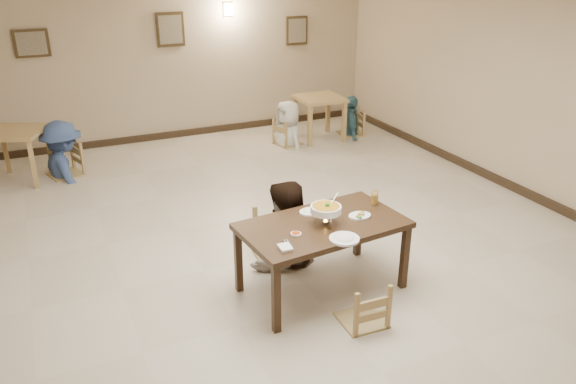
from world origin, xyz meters
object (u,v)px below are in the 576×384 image
chair_near (364,282)px  drink_glass (375,198)px  chair_far (279,215)px  main_diner (283,183)px  main_table (323,230)px  bg_diner_b (57,121)px  bg_chair_rl (288,121)px  bg_table_left (15,139)px  bg_table_right (320,104)px  bg_diner_c (288,101)px  curry_warmer (326,209)px  bg_chair_rr (351,111)px  bg_diner_d (352,96)px  bg_chair_lr (61,145)px

chair_near → drink_glass: size_ratio=5.85×
chair_far → main_diner: 0.41m
main_table → bg_diner_b: (-2.18, 4.58, 0.20)m
bg_chair_rl → bg_diner_b: bearing=73.5°
drink_glass → bg_table_left: 5.70m
drink_glass → bg_table_right: drink_glass is taller
chair_near → main_diner: 1.51m
bg_table_left → bg_diner_c: size_ratio=0.65×
chair_far → bg_diner_b: size_ratio=0.61×
bg_diner_c → bg_table_right: bearing=85.7°
chair_near → bg_chair_rl: bg_chair_rl is taller
main_diner → curry_warmer: main_diner is taller
drink_glass → bg_chair_rr: size_ratio=0.16×
curry_warmer → bg_table_right: size_ratio=0.41×
drink_glass → bg_table_right: (1.64, 4.43, -0.17)m
bg_table_left → bg_chair_rl: 4.50m
bg_diner_b → bg_diner_c: 3.87m
chair_far → bg_table_left: (-2.67, 3.86, 0.13)m
bg_table_left → bg_chair_rr: 5.85m
chair_near → drink_glass: drink_glass is taller
chair_near → bg_table_right: (2.27, 5.27, 0.23)m
main_diner → bg_diner_b: bearing=-82.9°
chair_far → bg_diner_d: bg_diner_d is taller
bg_chair_lr → bg_diner_d: bg_diner_d is taller
main_diner → bg_diner_d: size_ratio=1.25×
main_table → bg_chair_rr: 5.49m
main_table → chair_far: size_ratio=1.59×
main_table → bg_chair_lr: (-2.18, 4.58, -0.19)m
bg_table_right → bg_chair_lr: bg_chair_lr is taller
chair_near → bg_table_left: 6.06m
bg_table_right → bg_diner_b: size_ratio=0.48×
bg_diner_b → bg_diner_d: bg_diner_b is taller
main_diner → bg_table_right: size_ratio=2.25×
chair_near → curry_warmer: bearing=-80.8°
bg_table_left → bg_diner_d: size_ratio=0.69×
main_table → curry_warmer: bearing=-79.1°
drink_glass → bg_chair_lr: bg_chair_lr is taller
main_table → chair_near: (0.09, -0.67, -0.25)m
bg_chair_lr → bg_chair_rr: size_ratio=1.06×
main_table → bg_diner_b: size_ratio=0.97×
bg_diner_b → main_diner: bearing=-169.4°
main_table → drink_glass: drink_glass is taller
main_diner → bg_diner_b: 4.37m
bg_table_right → bg_table_left: bearing=179.4°
drink_glass → bg_diner_b: bg_diner_b is taller
chair_near → bg_chair_rl: bearing=-104.7°
bg_chair_rl → bg_diner_d: bg_diner_d is taller
chair_near → bg_chair_rr: (2.94, 5.24, 0.04)m
main_diner → bg_diner_c: (1.80, 3.81, -0.14)m
chair_near → main_table: bearing=-80.3°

